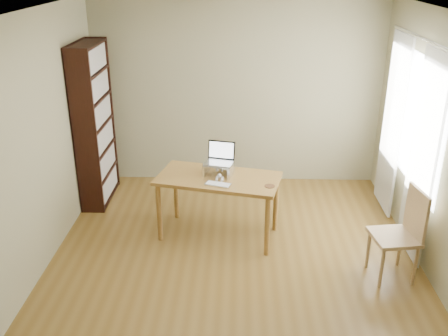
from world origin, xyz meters
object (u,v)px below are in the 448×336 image
laptop (219,157)px  chair (403,232)px  keyboard (218,184)px  cat (220,168)px  bookshelf (95,125)px  desk (218,185)px

laptop → chair: laptop is taller
keyboard → cat: cat is taller
bookshelf → keyboard: size_ratio=6.93×
laptop → chair: (1.87, -0.92, -0.41)m
desk → cat: (0.02, 0.11, 0.16)m
bookshelf → laptop: size_ratio=5.88×
bookshelf → laptop: (1.64, -0.81, -0.11)m
desk → cat: size_ratio=3.12×
keyboard → cat: (0.02, 0.33, 0.05)m
bookshelf → keyboard: bearing=-35.2°
keyboard → laptop: bearing=108.3°
desk → keyboard: (0.00, -0.22, 0.11)m
bookshelf → chair: 3.95m
laptop → chair: size_ratio=0.37×
chair → keyboard: bearing=154.8°
desk → cat: bearing=92.7°
laptop → cat: 0.13m
bookshelf → chair: bearing=-26.1°
cat → desk: bearing=-99.3°
laptop → bookshelf: bearing=166.9°
laptop → keyboard: 0.40m
desk → cat: cat is taller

